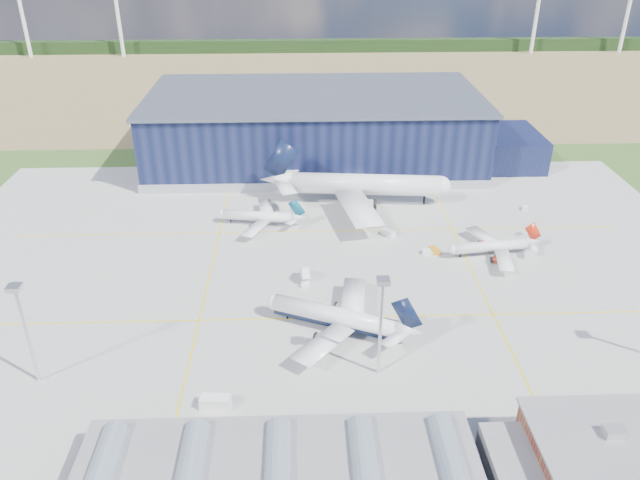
% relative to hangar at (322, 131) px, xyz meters
% --- Properties ---
extents(ground, '(600.00, 600.00, 0.00)m').
position_rel_hangar_xyz_m(ground, '(-2.81, -94.80, -11.62)').
color(ground, '#2D4D1D').
rests_on(ground, ground).
extents(apron, '(220.00, 160.00, 0.08)m').
position_rel_hangar_xyz_m(apron, '(-2.81, -84.80, -11.59)').
color(apron, '#989893').
rests_on(apron, ground).
extents(farmland, '(600.00, 220.00, 0.01)m').
position_rel_hangar_xyz_m(farmland, '(-2.81, 125.20, -11.62)').
color(farmland, olive).
rests_on(farmland, ground).
extents(treeline, '(600.00, 8.00, 8.00)m').
position_rel_hangar_xyz_m(treeline, '(-2.81, 205.20, -7.62)').
color(treeline, black).
rests_on(treeline, ground).
extents(horizon_dressing, '(440.20, 18.00, 70.00)m').
position_rel_hangar_xyz_m(horizon_dressing, '(-194.11, 199.58, 22.58)').
color(horizon_dressing, white).
rests_on(horizon_dressing, ground).
extents(hangar, '(145.00, 62.00, 26.10)m').
position_rel_hangar_xyz_m(hangar, '(0.00, 0.00, 0.00)').
color(hangar, '#0F1533').
rests_on(hangar, ground).
extents(glass_concourse, '(78.00, 23.00, 8.60)m').
position_rel_hangar_xyz_m(glass_concourse, '(-9.26, -154.80, -7.93)').
color(glass_concourse, black).
rests_on(glass_concourse, ground).
extents(light_mast_west, '(2.60, 2.60, 23.00)m').
position_rel_hangar_xyz_m(light_mast_west, '(-62.81, -124.80, 3.82)').
color(light_mast_west, silver).
rests_on(light_mast_west, ground).
extents(light_mast_center, '(2.60, 2.60, 23.00)m').
position_rel_hangar_xyz_m(light_mast_center, '(7.19, -124.80, 3.82)').
color(light_mast_center, silver).
rests_on(light_mast_center, ground).
extents(airliner_navy, '(49.48, 49.06, 12.33)m').
position_rel_hangar_xyz_m(airliner_navy, '(-1.17, -109.58, -5.45)').
color(airliner_navy, white).
rests_on(airliner_navy, ground).
extents(airliner_red, '(30.68, 30.17, 8.96)m').
position_rel_hangar_xyz_m(airliner_red, '(44.13, -76.17, -7.14)').
color(airliner_red, white).
rests_on(airliner_red, ground).
extents(airliner_widebody, '(67.79, 66.57, 20.27)m').
position_rel_hangar_xyz_m(airliner_widebody, '(12.61, -39.80, -1.48)').
color(airliner_widebody, white).
rests_on(airliner_widebody, ground).
extents(airliner_regional, '(31.63, 31.13, 8.99)m').
position_rel_hangar_xyz_m(airliner_regional, '(-21.51, -54.80, -7.12)').
color(airliner_regional, white).
rests_on(airliner_regional, ground).
extents(gse_tug_b, '(2.85, 3.44, 1.28)m').
position_rel_hangar_xyz_m(gse_tug_b, '(-20.55, -140.80, -10.98)').
color(gse_tug_b, orange).
rests_on(gse_tug_b, ground).
extents(gse_van_a, '(6.09, 3.13, 2.56)m').
position_rel_hangar_xyz_m(gse_van_a, '(-25.60, -133.95, -10.34)').
color(gse_van_a, white).
rests_on(gse_van_a, ground).
extents(gse_cart_a, '(2.46, 3.05, 1.15)m').
position_rel_hangar_xyz_m(gse_cart_a, '(63.78, -46.96, -11.04)').
color(gse_cart_a, white).
rests_on(gse_cart_a, ground).
extents(gse_van_b, '(4.27, 4.38, 1.93)m').
position_rel_hangar_xyz_m(gse_van_b, '(17.36, -63.68, -10.65)').
color(gse_van_b, white).
rests_on(gse_van_b, ground).
extents(gse_tug_c, '(2.71, 3.77, 1.51)m').
position_rel_hangar_xyz_m(gse_tug_c, '(28.93, -74.36, -10.86)').
color(gse_tug_c, orange).
rests_on(gse_tug_c, ground).
extents(gse_cart_b, '(3.54, 2.85, 1.33)m').
position_rel_hangar_xyz_m(gse_cart_b, '(27.20, -74.83, -10.95)').
color(gse_cart_b, white).
rests_on(gse_cart_b, ground).
extents(airstair, '(2.44, 4.94, 3.04)m').
position_rel_hangar_xyz_m(airstair, '(-7.60, -87.99, -10.09)').
color(airstair, white).
rests_on(airstair, ground).
extents(car_b, '(3.59, 1.94, 1.12)m').
position_rel_hangar_xyz_m(car_b, '(25.97, -142.80, -11.06)').
color(car_b, '#99999E').
rests_on(car_b, ground).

